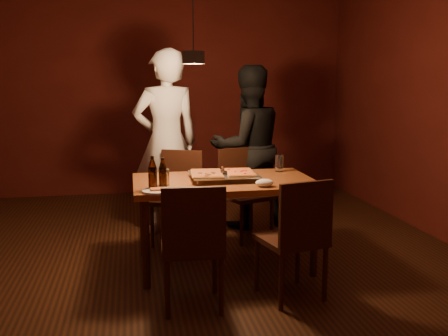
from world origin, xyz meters
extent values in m
plane|color=#391E0F|center=(0.00, 0.00, 0.00)|extent=(6.00, 6.00, 0.00)
plane|color=#581814|center=(0.00, 3.00, 1.40)|extent=(5.00, 0.00, 5.00)
plane|color=#581814|center=(0.00, -3.00, 1.40)|extent=(5.00, 0.00, 5.00)
cube|color=#964F26|center=(0.25, -0.01, 0.72)|extent=(1.50, 0.90, 0.05)
cylinder|color=#38190F|center=(-0.42, -0.38, 0.35)|extent=(0.06, 0.06, 0.70)
cylinder|color=#38190F|center=(0.92, -0.38, 0.35)|extent=(0.06, 0.06, 0.70)
cylinder|color=#38190F|center=(-0.42, 0.36, 0.35)|extent=(0.06, 0.06, 0.70)
cylinder|color=#38190F|center=(0.92, 0.36, 0.35)|extent=(0.06, 0.06, 0.70)
cube|color=#38190F|center=(-0.10, 0.65, 0.43)|extent=(0.56, 0.56, 0.04)
cube|color=#38190F|center=(-0.02, 0.82, 0.67)|extent=(0.39, 0.20, 0.45)
cube|color=#38190F|center=(0.61, 0.69, 0.43)|extent=(0.54, 0.54, 0.04)
cube|color=#38190F|center=(0.54, 0.87, 0.67)|extent=(0.40, 0.18, 0.45)
cube|color=#38190F|center=(-0.12, -0.74, 0.43)|extent=(0.44, 0.44, 0.04)
cube|color=#38190F|center=(-0.13, -0.93, 0.67)|extent=(0.42, 0.05, 0.45)
cube|color=#38190F|center=(0.61, -0.71, 0.43)|extent=(0.51, 0.51, 0.04)
cube|color=#38190F|center=(0.65, -0.90, 0.67)|extent=(0.42, 0.13, 0.45)
cube|color=silver|center=(0.25, 0.01, 0.77)|extent=(0.58, 0.49, 0.05)
cube|color=maroon|center=(0.10, 0.00, 0.81)|extent=(0.29, 0.42, 0.02)
cube|color=gold|center=(0.39, 0.00, 0.81)|extent=(0.26, 0.38, 0.02)
cylinder|color=black|center=(-0.36, -0.27, 0.83)|extent=(0.07, 0.07, 0.16)
cone|color=black|center=(-0.36, -0.27, 0.96)|extent=(0.07, 0.07, 0.09)
cylinder|color=black|center=(-0.28, -0.24, 0.83)|extent=(0.06, 0.06, 0.15)
cone|color=black|center=(-0.28, -0.24, 0.94)|extent=(0.06, 0.06, 0.08)
cylinder|color=silver|center=(-0.26, -0.14, 0.81)|extent=(0.08, 0.08, 0.13)
cylinder|color=silver|center=(0.81, 0.28, 0.83)|extent=(0.07, 0.07, 0.15)
cylinder|color=white|center=(-0.33, -0.38, 0.76)|extent=(0.23, 0.23, 0.02)
cube|color=gold|center=(-0.33, -0.38, 0.77)|extent=(0.10, 0.08, 0.01)
ellipsoid|color=white|center=(0.51, -0.34, 0.78)|extent=(0.14, 0.11, 0.06)
imported|color=silver|center=(-0.15, 1.11, 0.94)|extent=(0.76, 0.58, 1.89)
imported|color=black|center=(0.72, 1.14, 0.87)|extent=(0.95, 0.81, 1.73)
cylinder|color=black|center=(0.00, 0.00, 1.75)|extent=(0.18, 0.18, 0.10)
camera|label=1|loc=(-0.51, -4.03, 1.57)|focal=40.00mm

